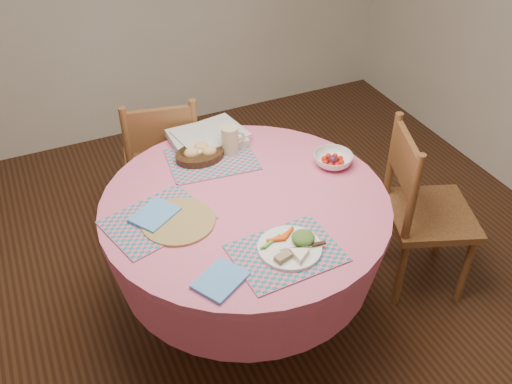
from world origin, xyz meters
The scene contains 15 objects.
ground centered at (0.00, 0.00, 0.00)m, with size 4.00×4.00×0.00m, color #331C0F.
dining_table centered at (0.00, 0.00, 0.56)m, with size 1.24×1.24×0.75m.
chair_right centered at (0.90, -0.11, 0.48)m, with size 0.53×0.54×0.92m.
chair_back centered at (-0.13, 0.82, 0.47)m, with size 0.49×0.48×0.90m.
placemat_front centered at (0.01, -0.36, 0.75)m, with size 0.40×0.30×0.01m, color #167781.
placemat_left centered at (-0.38, 0.03, 0.75)m, with size 0.40×0.30×0.01m, color #167781.
placemat_back centered at (-0.02, 0.34, 0.75)m, with size 0.40×0.30×0.01m, color #167781.
wicker_trivet centered at (-0.30, -0.02, 0.76)m, with size 0.30×0.30×0.01m, color olive.
napkin_near centered at (-0.27, -0.39, 0.76)m, with size 0.18×0.14×0.01m, color #5292D5.
napkin_far centered at (-0.38, 0.05, 0.76)m, with size 0.18×0.14×0.01m, color #5292D5.
dinner_plate centered at (0.04, -0.36, 0.77)m, with size 0.25×0.25×0.05m.
bread_bowl centered at (-0.06, 0.37, 0.78)m, with size 0.23×0.23×0.08m.
latte_mug centered at (0.09, 0.36, 0.82)m, with size 0.12×0.08×0.13m.
fruit_bowl centered at (0.47, 0.08, 0.78)m, with size 0.19×0.19×0.06m.
newspaper_stack centered at (0.02, 0.50, 0.78)m, with size 0.37×0.30×0.04m.
Camera 1 is at (-0.75, -1.74, 2.25)m, focal length 40.00 mm.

